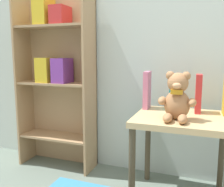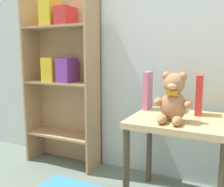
% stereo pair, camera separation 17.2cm
% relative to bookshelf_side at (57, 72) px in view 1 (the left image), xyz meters
% --- Properties ---
extents(wall_back, '(4.80, 0.06, 2.50)m').
position_rel_bookshelf_side_xyz_m(wall_back, '(0.82, 0.13, 0.45)').
color(wall_back, silver).
rests_on(wall_back, ground_plane).
extents(bookshelf_side, '(0.64, 0.23, 1.42)m').
position_rel_bookshelf_side_xyz_m(bookshelf_side, '(0.00, 0.00, 0.00)').
color(bookshelf_side, tan).
rests_on(bookshelf_side, ground_plane).
extents(display_table, '(0.57, 0.51, 0.57)m').
position_rel_bookshelf_side_xyz_m(display_table, '(1.03, -0.24, -0.32)').
color(display_table, tan).
rests_on(display_table, ground_plane).
extents(teddy_bear, '(0.21, 0.20, 0.28)m').
position_rel_bookshelf_side_xyz_m(teddy_bear, '(1.01, -0.34, -0.10)').
color(teddy_bear, '#A8754C').
rests_on(teddy_bear, display_table).
extents(book_standing_pink, '(0.03, 0.12, 0.26)m').
position_rel_bookshelf_side_xyz_m(book_standing_pink, '(0.78, -0.09, -0.10)').
color(book_standing_pink, '#D17093').
rests_on(book_standing_pink, display_table).
extents(book_standing_teal, '(0.03, 0.13, 0.19)m').
position_rel_bookshelf_side_xyz_m(book_standing_teal, '(0.95, -0.08, -0.14)').
color(book_standing_teal, teal).
rests_on(book_standing_teal, display_table).
extents(book_standing_red, '(0.04, 0.11, 0.25)m').
position_rel_bookshelf_side_xyz_m(book_standing_red, '(1.12, -0.10, -0.10)').
color(book_standing_red, red).
rests_on(book_standing_red, display_table).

